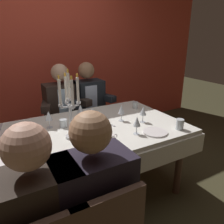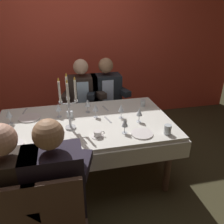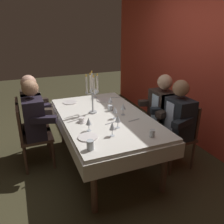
# 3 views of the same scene
# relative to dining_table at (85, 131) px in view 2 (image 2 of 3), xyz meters

# --- Properties ---
(ground_plane) EXTENTS (12.00, 12.00, 0.00)m
(ground_plane) POSITION_rel_dining_table_xyz_m (0.00, 0.00, -0.62)
(ground_plane) COLOR #3D3923
(back_wall) EXTENTS (6.00, 0.12, 2.70)m
(back_wall) POSITION_rel_dining_table_xyz_m (0.00, 1.66, 0.73)
(back_wall) COLOR #D14431
(back_wall) RESTS_ON ground_plane
(dining_table) EXTENTS (1.94, 1.14, 0.74)m
(dining_table) POSITION_rel_dining_table_xyz_m (0.00, 0.00, 0.00)
(dining_table) COLOR white
(dining_table) RESTS_ON ground_plane
(candelabra) EXTENTS (0.19, 0.19, 0.58)m
(candelabra) POSITION_rel_dining_table_xyz_m (-0.16, -0.11, 0.40)
(candelabra) COLOR silver
(candelabra) RESTS_ON dining_table
(dinner_plate_0) EXTENTS (0.21, 0.21, 0.01)m
(dinner_plate_0) POSITION_rel_dining_table_xyz_m (-0.70, -0.31, 0.13)
(dinner_plate_0) COLOR white
(dinner_plate_0) RESTS_ON dining_table
(dinner_plate_1) EXTENTS (0.22, 0.22, 0.01)m
(dinner_plate_1) POSITION_rel_dining_table_xyz_m (0.52, -0.39, 0.13)
(dinner_plate_1) COLOR white
(dinner_plate_1) RESTS_ON dining_table
(dinner_plate_2) EXTENTS (0.24, 0.24, 0.01)m
(dinner_plate_2) POSITION_rel_dining_table_xyz_m (-0.59, 0.23, 0.13)
(dinner_plate_2) COLOR white
(dinner_plate_2) RESTS_ON dining_table
(wine_glass_0) EXTENTS (0.07, 0.07, 0.16)m
(wine_glass_0) POSITION_rel_dining_table_xyz_m (0.07, 0.25, 0.23)
(wine_glass_0) COLOR silver
(wine_glass_0) RESTS_ON dining_table
(wine_glass_1) EXTENTS (0.07, 0.07, 0.16)m
(wine_glass_1) POSITION_rel_dining_table_xyz_m (0.36, -0.33, 0.23)
(wine_glass_1) COLOR silver
(wine_glass_1) RESTS_ON dining_table
(wine_glass_2) EXTENTS (0.07, 0.07, 0.16)m
(wine_glass_2) POSITION_rel_dining_table_xyz_m (0.14, 0.10, 0.23)
(wine_glass_2) COLOR silver
(wine_glass_2) RESTS_ON dining_table
(wine_glass_3) EXTENTS (0.07, 0.07, 0.16)m
(wine_glass_3) POSITION_rel_dining_table_xyz_m (0.42, 0.01, 0.23)
(wine_glass_3) COLOR silver
(wine_glass_3) RESTS_ON dining_table
(wine_glass_4) EXTENTS (0.07, 0.07, 0.16)m
(wine_glass_4) POSITION_rel_dining_table_xyz_m (-0.27, 0.19, 0.23)
(wine_glass_4) COLOR silver
(wine_glass_4) RESTS_ON dining_table
(wine_glass_5) EXTENTS (0.07, 0.07, 0.16)m
(wine_glass_5) POSITION_rel_dining_table_xyz_m (0.58, -0.12, 0.23)
(wine_glass_5) COLOR silver
(wine_glass_5) RESTS_ON dining_table
(wine_glass_6) EXTENTS (0.07, 0.07, 0.16)m
(wine_glass_6) POSITION_rel_dining_table_xyz_m (-0.78, 0.14, 0.23)
(wine_glass_6) COLOR silver
(wine_glass_6) RESTS_ON dining_table
(water_tumbler_0) EXTENTS (0.07, 0.07, 0.10)m
(water_tumbler_0) POSITION_rel_dining_table_xyz_m (0.77, -0.44, 0.17)
(water_tumbler_0) COLOR silver
(water_tumbler_0) RESTS_ON dining_table
(water_tumbler_1) EXTENTS (0.07, 0.07, 0.08)m
(water_tumbler_1) POSITION_rel_dining_table_xyz_m (-0.15, 0.15, 0.16)
(water_tumbler_1) COLOR silver
(water_tumbler_1) RESTS_ON dining_table
(water_tumbler_2) EXTENTS (0.06, 0.06, 0.08)m
(water_tumbler_2) POSITION_rel_dining_table_xyz_m (0.77, 0.27, 0.16)
(water_tumbler_2) COLOR silver
(water_tumbler_2) RESTS_ON dining_table
(coffee_cup_0) EXTENTS (0.13, 0.12, 0.06)m
(coffee_cup_0) POSITION_rel_dining_table_xyz_m (0.09, -0.33, 0.15)
(coffee_cup_0) COLOR white
(coffee_cup_0) RESTS_ON dining_table
(spoon_0) EXTENTS (0.06, 0.17, 0.01)m
(spoon_0) POSITION_rel_dining_table_xyz_m (0.26, -0.01, 0.12)
(spoon_0) COLOR #B7B7BC
(spoon_0) RESTS_ON dining_table
(spoon_1) EXTENTS (0.05, 0.17, 0.01)m
(spoon_1) POSITION_rel_dining_table_xyz_m (-0.67, 0.44, 0.12)
(spoon_1) COLOR #B7B7BC
(spoon_1) RESTS_ON dining_table
(spoon_2) EXTENTS (0.05, 0.17, 0.01)m
(spoon_2) POSITION_rel_dining_table_xyz_m (0.29, 0.30, 0.12)
(spoon_2) COLOR #B7B7BC
(spoon_2) RESTS_ON dining_table
(seated_diner_0) EXTENTS (0.63, 0.48, 1.24)m
(seated_diner_0) POSITION_rel_dining_table_xyz_m (-0.61, -0.89, 0.11)
(seated_diner_0) COLOR brown
(seated_diner_0) RESTS_ON ground_plane
(seated_diner_1) EXTENTS (0.63, 0.48, 1.24)m
(seated_diner_1) POSITION_rel_dining_table_xyz_m (-0.32, -0.89, 0.11)
(seated_diner_1) COLOR brown
(seated_diner_1) RESTS_ON ground_plane
(seated_diner_2) EXTENTS (0.63, 0.48, 1.24)m
(seated_diner_2) POSITION_rel_dining_table_xyz_m (0.07, 0.89, 0.11)
(seated_diner_2) COLOR brown
(seated_diner_2) RESTS_ON ground_plane
(seated_diner_3) EXTENTS (0.63, 0.48, 1.24)m
(seated_diner_3) POSITION_rel_dining_table_xyz_m (0.42, 0.89, 0.11)
(seated_diner_3) COLOR brown
(seated_diner_3) RESTS_ON ground_plane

